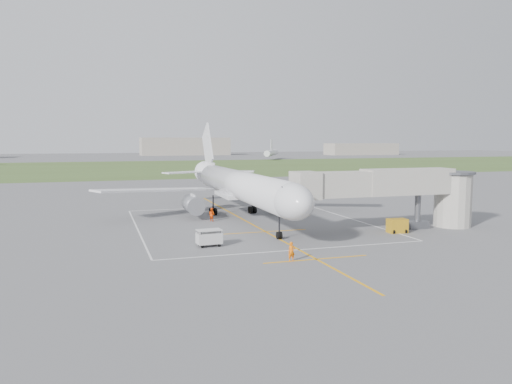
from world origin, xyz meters
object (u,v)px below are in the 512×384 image
object	(u,v)px
baggage_cart	(209,238)
ramp_worker_nose	(292,252)
ramp_worker_wing	(212,214)
jet_bridge	(402,190)
gpu_unit	(397,226)
airliner	(240,186)

from	to	relation	value
baggage_cart	ramp_worker_nose	distance (m)	9.90
ramp_worker_nose	ramp_worker_wing	bearing A→B (deg)	95.95
jet_bridge	gpu_unit	distance (m)	4.56
airliner	jet_bridge	xyz separation A→B (m)	(15.72, -14.25, 0.35)
gpu_unit	baggage_cart	xyz separation A→B (m)	(-22.08, -0.63, 0.08)
airliner	ramp_worker_nose	distance (m)	25.08
ramp_worker_nose	gpu_unit	bearing A→B (deg)	29.45
baggage_cart	ramp_worker_nose	xyz separation A→B (m)	(5.56, -8.19, -0.01)
airliner	baggage_cart	size ratio (longest dim) A/B	18.49
jet_bridge	ramp_worker_nose	size ratio (longest dim) A/B	13.73
jet_bridge	ramp_worker_wing	distance (m)	24.07
ramp_worker_nose	ramp_worker_wing	xyz separation A→B (m)	(-1.88, 23.34, 0.02)
gpu_unit	baggage_cart	size ratio (longest dim) A/B	0.89
jet_bridge	gpu_unit	xyz separation A→B (m)	(-1.57, -1.64, -3.95)
ramp_worker_nose	ramp_worker_wing	size ratio (longest dim) A/B	0.98
ramp_worker_wing	ramp_worker_nose	bearing A→B (deg)	151.67
airliner	ramp_worker_nose	world-z (taller)	airliner
ramp_worker_nose	airliner	bearing A→B (deg)	85.86
airliner	gpu_unit	size ratio (longest dim) A/B	20.75
jet_bridge	airliner	bearing A→B (deg)	137.81
airliner	jet_bridge	bearing A→B (deg)	-42.19
airliner	ramp_worker_wing	size ratio (longest dim) A/B	26.90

